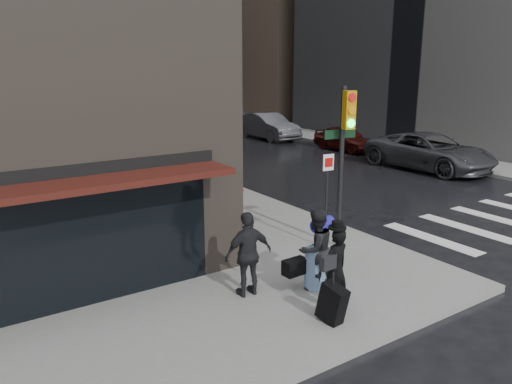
# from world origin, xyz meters

# --- Properties ---
(ground) EXTENTS (140.00, 140.00, 0.00)m
(ground) POSITION_xyz_m (0.00, 0.00, 0.00)
(ground) COLOR black
(ground) RESTS_ON ground
(sidewalk_left) EXTENTS (4.00, 50.00, 0.15)m
(sidewalk_left) POSITION_xyz_m (0.00, 27.00, 0.07)
(sidewalk_left) COLOR slate
(sidewalk_left) RESTS_ON ground
(sidewalk_right) EXTENTS (3.00, 50.00, 0.15)m
(sidewalk_right) POSITION_xyz_m (13.50, 27.00, 0.07)
(sidewalk_right) COLOR slate
(sidewalk_right) RESTS_ON ground
(crosswalk) EXTENTS (8.50, 3.00, 0.01)m
(crosswalk) POSITION_xyz_m (7.50, 1.00, 0.00)
(crosswalk) COLOR silver
(crosswalk) RESTS_ON ground
(bldg_right_far) EXTENTS (22.00, 20.00, 25.00)m
(bldg_right_far) POSITION_xyz_m (26.00, 58.00, 12.50)
(bldg_right_far) COLOR gray
(bldg_right_far) RESTS_ON ground
(man_overcoat) EXTENTS (0.90, 0.95, 1.76)m
(man_overcoat) POSITION_xyz_m (-1.75, -0.78, 0.88)
(man_overcoat) COLOR black
(man_overcoat) RESTS_ON ground
(man_jeans) EXTENTS (1.23, 0.69, 1.71)m
(man_jeans) POSITION_xyz_m (-1.43, 0.17, 1.01)
(man_jeans) COLOR black
(man_jeans) RESTS_ON ground
(man_greycoat) EXTENTS (1.05, 0.50, 1.74)m
(man_greycoat) POSITION_xyz_m (-2.73, 0.67, 1.02)
(man_greycoat) COLOR black
(man_greycoat) RESTS_ON ground
(traffic_light) EXTENTS (1.00, 0.51, 4.02)m
(traffic_light) POSITION_xyz_m (0.66, 1.66, 2.74)
(traffic_light) COLOR black
(traffic_light) RESTS_ON ground
(fire_hydrant) EXTENTS (0.38, 0.29, 0.66)m
(fire_hydrant) POSITION_xyz_m (0.82, 6.72, 0.45)
(fire_hydrant) COLOR maroon
(fire_hydrant) RESTS_ON ground
(parked_car_0) EXTENTS (2.90, 5.99, 1.64)m
(parked_car_0) POSITION_xyz_m (11.16, 7.02, 0.82)
(parked_car_0) COLOR #3B3B40
(parked_car_0) RESTS_ON ground
(parked_car_1) EXTENTS (1.60, 3.92, 1.33)m
(parked_car_1) POSITION_xyz_m (11.56, 12.88, 0.67)
(parked_car_1) COLOR #390E0B
(parked_car_1) RESTS_ON ground
(parked_car_2) EXTENTS (1.77, 4.96, 1.63)m
(parked_car_2) POSITION_xyz_m (10.49, 18.73, 0.82)
(parked_car_2) COLOR #4C4C51
(parked_car_2) RESTS_ON ground
(parked_car_3) EXTENTS (2.72, 5.61, 1.57)m
(parked_car_3) POSITION_xyz_m (11.51, 24.59, 0.79)
(parked_car_3) COLOR #454549
(parked_car_3) RESTS_ON ground
(parked_car_4) EXTENTS (1.96, 4.78, 1.62)m
(parked_car_4) POSITION_xyz_m (11.36, 30.45, 0.81)
(parked_car_4) COLOR #3B3C40
(parked_car_4) RESTS_ON ground
(parked_car_5) EXTENTS (1.69, 4.65, 1.52)m
(parked_car_5) POSITION_xyz_m (10.73, 36.30, 0.76)
(parked_car_5) COLOR black
(parked_car_5) RESTS_ON ground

